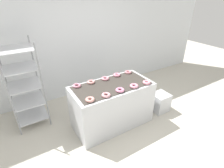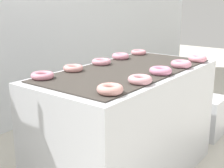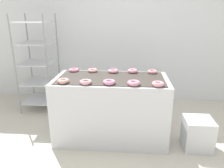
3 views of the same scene
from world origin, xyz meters
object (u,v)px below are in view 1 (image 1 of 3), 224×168
(fryer_machine, at_px, (112,105))
(donut_near_rightmost, at_px, (147,82))
(donut_near_center, at_px, (120,90))
(donut_far_left, at_px, (91,82))
(donut_far_center, at_px, (105,78))
(glaze_bin, at_px, (160,102))
(donut_near_leftmost, at_px, (90,100))
(donut_near_right, at_px, (134,86))
(baking_rack_cart, at_px, (25,85))
(donut_far_right, at_px, (117,75))
(donut_far_rightmost, at_px, (128,72))
(donut_far_leftmost, at_px, (77,86))
(donut_near_left, at_px, (106,95))

(fryer_machine, bearing_deg, donut_near_rightmost, -26.19)
(donut_near_center, bearing_deg, donut_far_left, 118.92)
(donut_far_center, bearing_deg, glaze_bin, -21.55)
(donut_near_leftmost, xyz_separation_m, donut_near_right, (0.84, -0.01, 0.00))
(baking_rack_cart, distance_m, glaze_bin, 2.74)
(glaze_bin, relative_size, donut_far_right, 2.84)
(donut_far_rightmost, bearing_deg, donut_far_left, -179.93)
(baking_rack_cart, distance_m, donut_far_leftmost, 0.98)
(donut_far_leftmost, xyz_separation_m, donut_far_center, (0.56, -0.02, 0.00))
(donut_near_rightmost, height_order, donut_far_right, same)
(donut_far_leftmost, height_order, donut_far_left, donut_far_left)
(donut_far_center, bearing_deg, donut_far_leftmost, 178.12)
(donut_near_center, height_order, donut_far_left, donut_near_center)
(donut_far_leftmost, distance_m, donut_far_rightmost, 1.11)
(donut_near_rightmost, distance_m, donut_far_left, 1.01)
(fryer_machine, xyz_separation_m, donut_far_center, (0.01, 0.26, 0.45))
(donut_far_rightmost, bearing_deg, donut_far_center, -178.47)
(donut_far_left, bearing_deg, donut_far_leftmost, 178.98)
(donut_far_leftmost, height_order, donut_far_center, donut_far_center)
(fryer_machine, distance_m, donut_near_rightmost, 0.78)
(donut_near_rightmost, bearing_deg, donut_far_center, 136.37)
(fryer_machine, distance_m, donut_near_leftmost, 0.76)
(donut_far_right, height_order, donut_far_rightmost, donut_far_right)
(donut_near_leftmost, distance_m, donut_near_center, 0.56)
(glaze_bin, bearing_deg, donut_far_right, 151.47)
(donut_near_right, distance_m, donut_far_leftmost, 1.00)
(donut_far_left, bearing_deg, donut_near_right, -43.09)
(donut_far_left, bearing_deg, baking_rack_cart, 150.35)
(glaze_bin, height_order, donut_near_right, donut_near_right)
(glaze_bin, relative_size, donut_near_left, 2.77)
(glaze_bin, xyz_separation_m, donut_near_center, (-1.11, -0.07, 0.68))
(baking_rack_cart, distance_m, donut_near_center, 1.75)
(donut_near_center, xyz_separation_m, donut_far_rightmost, (0.55, 0.53, -0.00))
(fryer_machine, relative_size, donut_far_left, 10.61)
(glaze_bin, relative_size, donut_near_right, 2.66)
(donut_near_leftmost, height_order, donut_far_leftmost, donut_near_leftmost)
(donut_near_left, relative_size, donut_near_center, 0.97)
(donut_near_rightmost, height_order, donut_far_rightmost, donut_near_rightmost)
(donut_near_center, bearing_deg, donut_near_leftmost, -179.83)
(donut_far_leftmost, xyz_separation_m, donut_far_left, (0.27, -0.00, 0.00))
(donut_far_left, xyz_separation_m, donut_far_right, (0.56, 0.00, 0.00))
(donut_near_leftmost, xyz_separation_m, donut_far_rightmost, (1.11, 0.53, -0.00))
(baking_rack_cart, relative_size, donut_far_leftmost, 11.46)
(donut_near_center, relative_size, donut_far_leftmost, 1.04)
(donut_near_leftmost, xyz_separation_m, donut_far_leftmost, (-0.00, 0.53, -0.00))
(donut_near_leftmost, bearing_deg, donut_near_right, -0.68)
(fryer_machine, height_order, donut_far_leftmost, donut_far_leftmost)
(baking_rack_cart, relative_size, donut_near_center, 10.99)
(donut_near_rightmost, relative_size, donut_far_right, 1.01)
(donut_near_center, distance_m, donut_far_center, 0.51)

